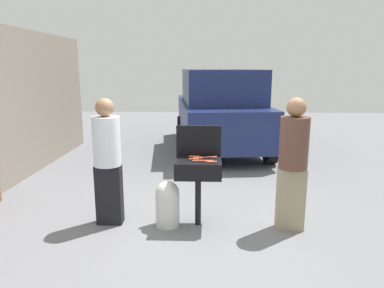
# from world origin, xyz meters

# --- Properties ---
(ground_plane) EXTENTS (24.00, 24.00, 0.00)m
(ground_plane) POSITION_xyz_m (0.00, 0.00, 0.00)
(ground_plane) COLOR slate
(bbq_grill) EXTENTS (0.60, 0.44, 0.89)m
(bbq_grill) POSITION_xyz_m (0.10, -0.05, 0.75)
(bbq_grill) COLOR black
(bbq_grill) RESTS_ON ground
(grill_lid_open) EXTENTS (0.60, 0.05, 0.42)m
(grill_lid_open) POSITION_xyz_m (0.10, 0.17, 1.10)
(grill_lid_open) COLOR black
(grill_lid_open) RESTS_ON bbq_grill
(hot_dog_0) EXTENTS (0.13, 0.03, 0.03)m
(hot_dog_0) POSITION_xyz_m (0.28, 0.06, 0.91)
(hot_dog_0) COLOR #C6593D
(hot_dog_0) RESTS_ON bbq_grill
(hot_dog_1) EXTENTS (0.13, 0.03, 0.03)m
(hot_dog_1) POSITION_xyz_m (0.04, -0.05, 0.91)
(hot_dog_1) COLOR #AD4228
(hot_dog_1) RESTS_ON bbq_grill
(hot_dog_2) EXTENTS (0.13, 0.04, 0.03)m
(hot_dog_2) POSITION_xyz_m (0.15, 0.04, 0.91)
(hot_dog_2) COLOR #AD4228
(hot_dog_2) RESTS_ON bbq_grill
(hot_dog_3) EXTENTS (0.13, 0.03, 0.03)m
(hot_dog_3) POSITION_xyz_m (0.23, -0.14, 0.91)
(hot_dog_3) COLOR #B74C33
(hot_dog_3) RESTS_ON bbq_grill
(hot_dog_4) EXTENTS (0.13, 0.03, 0.03)m
(hot_dog_4) POSITION_xyz_m (0.27, -0.18, 0.91)
(hot_dog_4) COLOR #C6593D
(hot_dog_4) RESTS_ON bbq_grill
(hot_dog_5) EXTENTS (0.13, 0.04, 0.03)m
(hot_dog_5) POSITION_xyz_m (0.09, -0.13, 0.91)
(hot_dog_5) COLOR #B74C33
(hot_dog_5) RESTS_ON bbq_grill
(hot_dog_6) EXTENTS (0.13, 0.03, 0.03)m
(hot_dog_6) POSITION_xyz_m (0.04, 0.08, 0.91)
(hot_dog_6) COLOR #C6593D
(hot_dog_6) RESTS_ON bbq_grill
(hot_dog_7) EXTENTS (0.13, 0.04, 0.03)m
(hot_dog_7) POSITION_xyz_m (0.10, 0.01, 0.91)
(hot_dog_7) COLOR #AD4228
(hot_dog_7) RESTS_ON bbq_grill
(propane_tank) EXTENTS (0.32, 0.32, 0.62)m
(propane_tank) POSITION_xyz_m (-0.30, -0.10, 0.32)
(propane_tank) COLOR silver
(propane_tank) RESTS_ON ground
(person_left) EXTENTS (0.36, 0.36, 1.70)m
(person_left) POSITION_xyz_m (-1.09, -0.06, 0.92)
(person_left) COLOR black
(person_left) RESTS_ON ground
(person_right) EXTENTS (0.36, 0.36, 1.72)m
(person_right) POSITION_xyz_m (1.30, -0.13, 0.93)
(person_right) COLOR gray
(person_right) RESTS_ON ground
(parked_minivan) EXTENTS (2.45, 4.59, 2.02)m
(parked_minivan) POSITION_xyz_m (0.53, 4.44, 1.03)
(parked_minivan) COLOR navy
(parked_minivan) RESTS_ON ground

